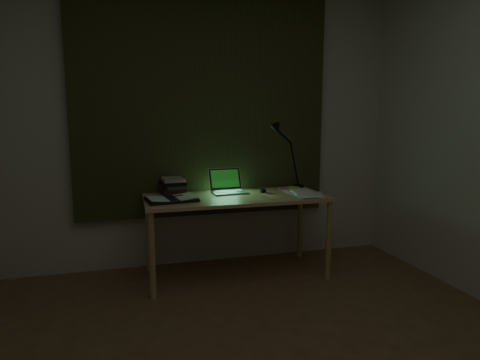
% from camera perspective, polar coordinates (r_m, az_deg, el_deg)
% --- Properties ---
extents(wall_back, '(3.50, 0.00, 2.50)m').
position_cam_1_polar(wall_back, '(3.57, -5.17, 7.94)').
color(wall_back, beige).
rests_on(wall_back, ground).
extents(curtain, '(2.20, 0.06, 2.00)m').
position_cam_1_polar(curtain, '(3.53, -5.09, 11.18)').
color(curtain, '#262D16').
rests_on(curtain, wall_back).
extents(desk, '(1.47, 0.64, 0.67)m').
position_cam_1_polar(desk, '(3.35, -0.55, -7.93)').
color(desk, tan).
rests_on(desk, floor).
extents(laptop, '(0.31, 0.34, 0.21)m').
position_cam_1_polar(laptop, '(3.38, -1.49, -0.14)').
color(laptop, '#A2A2A7').
rests_on(laptop, desk).
extents(open_textbook, '(0.41, 0.32, 0.03)m').
position_cam_1_polar(open_textbook, '(3.12, -9.71, -2.65)').
color(open_textbook, silver).
rests_on(open_textbook, desk).
extents(book_stack, '(0.22, 0.25, 0.15)m').
position_cam_1_polar(book_stack, '(3.35, -9.47, -0.82)').
color(book_stack, silver).
rests_on(book_stack, desk).
extents(loose_papers, '(0.38, 0.40, 0.02)m').
position_cam_1_polar(loose_papers, '(3.40, 7.93, -1.78)').
color(loose_papers, white).
rests_on(loose_papers, desk).
extents(mouse, '(0.07, 0.10, 0.03)m').
position_cam_1_polar(mouse, '(3.43, 3.27, -1.52)').
color(mouse, black).
rests_on(mouse, desk).
extents(sticky_yellow, '(0.09, 0.09, 0.02)m').
position_cam_1_polar(sticky_yellow, '(3.65, 7.66, -1.09)').
color(sticky_yellow, yellow).
rests_on(sticky_yellow, desk).
extents(sticky_pink, '(0.08, 0.08, 0.02)m').
position_cam_1_polar(sticky_pink, '(3.60, 6.15, -1.21)').
color(sticky_pink, '#E5598A').
rests_on(sticky_pink, desk).
extents(desk_lamp, '(0.38, 0.30, 0.56)m').
position_cam_1_polar(desk_lamp, '(3.69, 8.38, 3.25)').
color(desk_lamp, black).
rests_on(desk_lamp, desk).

